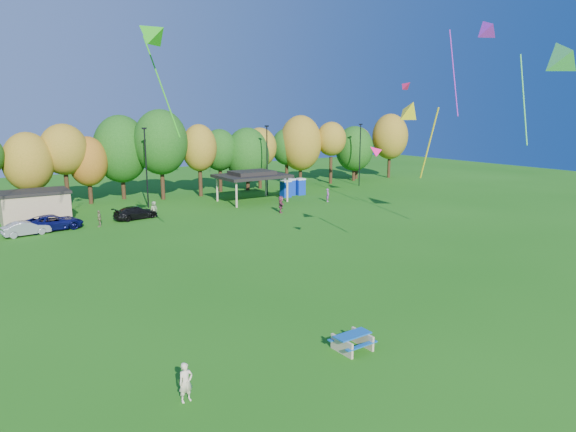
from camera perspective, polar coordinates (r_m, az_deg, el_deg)
ground at (r=26.28m, az=10.17°, el=-13.05°), size 160.00×160.00×0.00m
tree_line at (r=64.69m, az=-19.65°, el=6.51°), size 93.57×10.55×11.15m
lamp_posts at (r=60.34m, az=-15.48°, el=5.47°), size 64.50×0.25×9.09m
utility_building at (r=56.21m, az=-26.30°, el=0.91°), size 6.30×4.30×3.25m
pavilion at (r=62.66m, az=-4.03°, el=4.53°), size 8.20×6.20×3.77m
porta_potties at (r=67.16m, az=0.43°, el=3.20°), size 3.75×2.10×2.18m
picnic_table at (r=24.60m, az=7.17°, el=-13.57°), size 1.82×1.52×0.77m
kite_flyer at (r=20.79m, az=-11.29°, el=-17.67°), size 0.60×0.42×1.56m
car_b at (r=51.23m, az=-27.10°, el=-1.23°), size 4.08×1.88×1.29m
car_c at (r=52.44m, az=-24.62°, el=-0.65°), size 5.43×2.88×1.45m
car_d at (r=54.86m, az=-16.55°, el=0.36°), size 4.77×2.56×1.31m
far_person_1 at (r=55.20m, az=-14.66°, el=0.72°), size 0.93×0.71×1.69m
far_person_2 at (r=55.82m, az=-0.80°, el=1.30°), size 1.27×1.76×1.84m
far_person_3 at (r=62.87m, az=4.44°, el=2.32°), size 0.68×0.70×1.61m
far_person_5 at (r=52.25m, az=-20.23°, el=-0.27°), size 0.81×1.00×1.60m
kite_2 at (r=48.73m, az=21.08°, el=18.94°), size 3.09×4.91×8.58m
kite_7 at (r=33.86m, az=9.54°, el=7.21°), size 1.29×1.23×1.04m
kite_8 at (r=42.56m, az=28.00°, el=15.66°), size 3.92×4.89×8.12m
kite_10 at (r=59.62m, az=13.09°, el=13.99°), size 1.27×1.55×1.44m
kite_11 at (r=34.32m, az=-15.25°, el=19.00°), size 3.45×4.03×7.57m
kite_13 at (r=35.99m, az=13.43°, el=11.41°), size 1.90×3.43×5.56m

